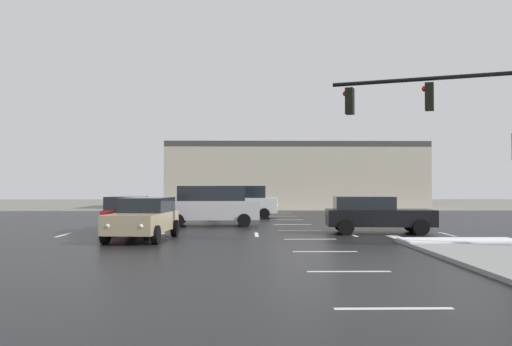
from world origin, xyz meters
The scene contains 11 objects.
ground_plane centered at (0.00, 0.00, 0.00)m, with size 120.00×120.00×0.00m, color slate.
road_asphalt centered at (0.00, 0.00, 0.01)m, with size 44.00×44.00×0.02m, color black.
snow_strip_curbside centered at (5.00, -4.00, 0.17)m, with size 4.00×1.60×0.06m, color white.
lane_markings centered at (1.20, -1.38, 0.02)m, with size 36.15×36.15×0.01m.
traffic_signal_mast centered at (4.79, -4.74, 4.19)m, with size 5.82×2.59×6.00m.
strip_building_background centered at (2.06, 28.08, 2.94)m, with size 22.86×8.00×5.88m.
suv_silver centered at (-4.20, 5.21, 1.09)m, with size 4.90×2.34×2.03m.
sedan_red centered at (-7.65, 1.55, 0.85)m, with size 2.35×4.66×1.58m.
suv_white centered at (-2.85, 12.03, 1.09)m, with size 4.94×2.45×2.03m.
sedan_black centered at (3.10, 0.48, 0.85)m, with size 4.63×2.26×1.58m.
sedan_tan centered at (-6.34, -1.93, 0.85)m, with size 2.35×4.66×1.58m.
Camera 1 is at (-2.48, -23.30, 2.08)m, focal length 39.20 mm.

